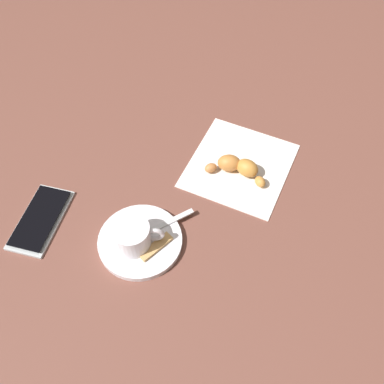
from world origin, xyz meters
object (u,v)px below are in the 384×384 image
at_px(croissant, 238,167).
at_px(teaspoon, 144,234).
at_px(sugar_packet, 157,247).
at_px(espresso_cup, 133,236).
at_px(napkin, 237,164).
at_px(saucer, 140,241).
at_px(cell_phone, 40,219).

bearing_deg(croissant, teaspoon, 169.81).
height_order(teaspoon, sugar_packet, teaspoon).
xyz_separation_m(teaspoon, sugar_packet, (-0.01, -0.03, 0.00)).
height_order(espresso_cup, napkin, espresso_cup).
relative_size(saucer, espresso_cup, 1.93).
distance_m(teaspoon, cell_phone, 0.19).
distance_m(espresso_cup, croissant, 0.24).
height_order(saucer, espresso_cup, espresso_cup).
bearing_deg(sugar_packet, cell_phone, 119.89).
distance_m(sugar_packet, cell_phone, 0.22).
xyz_separation_m(saucer, espresso_cup, (-0.01, 0.00, 0.03)).
xyz_separation_m(espresso_cup, teaspoon, (0.02, -0.00, -0.02)).
height_order(napkin, croissant, croissant).
bearing_deg(sugar_packet, saucer, 106.95).
bearing_deg(saucer, sugar_packet, -79.97).
relative_size(teaspoon, sugar_packet, 2.22).
bearing_deg(espresso_cup, cell_phone, 112.57).
xyz_separation_m(sugar_packet, napkin, (0.24, 0.01, -0.01)).
bearing_deg(napkin, espresso_cup, 173.44).
xyz_separation_m(saucer, cell_phone, (-0.08, 0.17, -0.00)).
bearing_deg(croissant, cell_phone, 146.28).
height_order(espresso_cup, teaspoon, espresso_cup).
distance_m(sugar_packet, napkin, 0.24).
bearing_deg(napkin, sugar_packet, -178.39).
height_order(saucer, teaspoon, teaspoon).
xyz_separation_m(napkin, croissant, (-0.02, -0.01, 0.02)).
relative_size(napkin, croissant, 1.65).
xyz_separation_m(espresso_cup, croissant, (0.24, -0.04, -0.02)).
distance_m(napkin, croissant, 0.03).
distance_m(croissant, cell_phone, 0.37).
height_order(teaspoon, napkin, teaspoon).
height_order(teaspoon, croissant, croissant).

